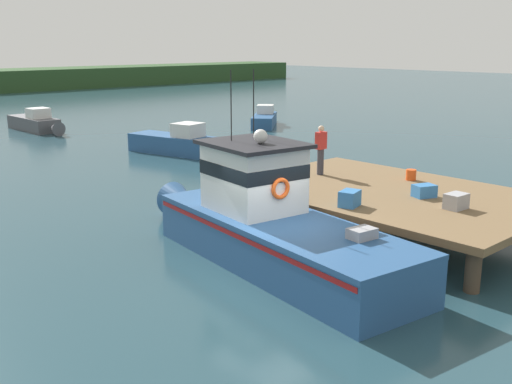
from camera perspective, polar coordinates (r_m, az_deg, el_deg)
ground_plane at (r=15.35m, az=1.69°, el=-7.08°), size 200.00×200.00×0.00m
dock at (r=18.58m, az=12.30°, el=-0.22°), size 6.00×9.00×1.20m
main_fishing_boat at (r=15.55m, az=1.14°, el=-2.88°), size 3.59×9.96×4.80m
crate_stack_mid_dock at (r=16.49m, az=8.72°, el=-0.60°), size 0.70×0.59×0.43m
crate_single_far at (r=17.94m, az=15.41°, el=0.10°), size 0.72×0.63×0.35m
crate_single_by_cleat at (r=16.91m, az=18.16°, el=-0.82°), size 0.62×0.47×0.41m
bait_bucket at (r=20.05m, az=14.25°, el=1.56°), size 0.32×0.32×0.34m
deckhand_by_the_boat at (r=20.24m, az=6.06°, el=4.01°), size 0.36×0.22×1.63m
moored_boat_far_right at (r=30.93m, az=-6.94°, el=4.53°), size 2.71×6.38×1.59m
moored_boat_far_left at (r=41.27m, az=-19.79°, el=6.08°), size 1.53×5.83×1.48m
moored_boat_mid_harbor at (r=41.46m, az=0.83°, el=6.85°), size 4.70×4.28×1.35m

